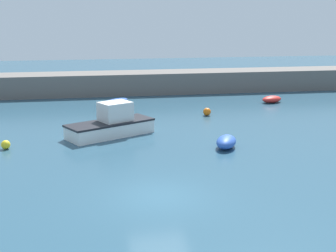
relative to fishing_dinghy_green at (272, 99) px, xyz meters
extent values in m
cube|color=#284C60|center=(-12.73, -19.13, -0.39)|extent=(120.00, 120.00, 0.20)
cube|color=#66605B|center=(-12.73, 6.93, 0.70)|extent=(63.51, 3.66, 2.00)
ellipsoid|color=red|center=(0.00, 0.00, 0.00)|extent=(2.17, 1.72, 0.59)
ellipsoid|color=orange|center=(-13.39, -1.46, 0.11)|extent=(2.81, 2.94, 0.80)
ellipsoid|color=#23479E|center=(-13.39, -1.46, 0.56)|extent=(2.53, 2.64, 0.24)
cube|color=white|center=(-14.24, -8.79, 0.10)|extent=(5.69, 4.26, 0.79)
cube|color=black|center=(-14.24, -8.79, 0.56)|extent=(5.81, 4.35, 0.12)
cube|color=silver|center=(-13.88, -8.60, 1.16)|extent=(2.33, 2.16, 1.31)
ellipsoid|color=#2D56B7|center=(-7.84, -12.63, 0.06)|extent=(1.86, 2.31, 0.71)
sphere|color=yellow|center=(-20.23, -10.76, -0.03)|extent=(0.52, 0.52, 0.52)
sphere|color=orange|center=(-6.78, -4.09, 0.00)|extent=(0.58, 0.58, 0.58)
camera|label=1|loc=(-15.49, -37.38, 7.26)|focal=50.00mm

